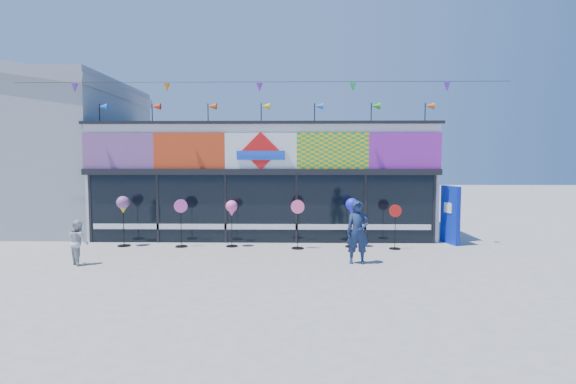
{
  "coord_description": "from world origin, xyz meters",
  "views": [
    {
      "loc": [
        1.19,
        -11.6,
        2.77
      ],
      "look_at": [
        0.94,
        2.0,
        1.82
      ],
      "focal_mm": 28.0,
      "sensor_mm": 36.0,
      "label": 1
    }
  ],
  "objects_px": {
    "blue_sign": "(450,215)",
    "child": "(78,242)",
    "spinner_4": "(352,208)",
    "adult_man": "(358,232)",
    "spinner_2": "(232,210)",
    "spinner_3": "(298,223)",
    "spinner_1": "(181,222)",
    "spinner_0": "(123,206)",
    "spinner_5": "(395,226)"
  },
  "relations": [
    {
      "from": "blue_sign",
      "to": "child",
      "type": "distance_m",
      "value": 11.43
    },
    {
      "from": "child",
      "to": "spinner_4",
      "type": "bearing_deg",
      "value": -118.53
    },
    {
      "from": "adult_man",
      "to": "child",
      "type": "distance_m",
      "value": 7.49
    },
    {
      "from": "spinner_2",
      "to": "spinner_3",
      "type": "xyz_separation_m",
      "value": [
        2.13,
        -0.31,
        -0.38
      ]
    },
    {
      "from": "spinner_1",
      "to": "spinner_4",
      "type": "relative_size",
      "value": 0.97
    },
    {
      "from": "spinner_4",
      "to": "child",
      "type": "height_order",
      "value": "spinner_4"
    },
    {
      "from": "spinner_0",
      "to": "adult_man",
      "type": "relative_size",
      "value": 0.96
    },
    {
      "from": "spinner_0",
      "to": "spinner_3",
      "type": "height_order",
      "value": "spinner_0"
    },
    {
      "from": "spinner_0",
      "to": "spinner_3",
      "type": "xyz_separation_m",
      "value": [
        5.64,
        -0.32,
        -0.49
      ]
    },
    {
      "from": "spinner_0",
      "to": "spinner_3",
      "type": "bearing_deg",
      "value": -3.21
    },
    {
      "from": "spinner_0",
      "to": "spinner_2",
      "type": "distance_m",
      "value": 3.52
    },
    {
      "from": "blue_sign",
      "to": "spinner_4",
      "type": "distance_m",
      "value": 3.44
    },
    {
      "from": "blue_sign",
      "to": "adult_man",
      "type": "height_order",
      "value": "blue_sign"
    },
    {
      "from": "spinner_3",
      "to": "spinner_5",
      "type": "height_order",
      "value": "spinner_3"
    },
    {
      "from": "spinner_0",
      "to": "spinner_1",
      "type": "relative_size",
      "value": 1.06
    },
    {
      "from": "spinner_4",
      "to": "spinner_5",
      "type": "xyz_separation_m",
      "value": [
        1.33,
        -0.32,
        -0.52
      ]
    },
    {
      "from": "spinner_2",
      "to": "spinner_4",
      "type": "bearing_deg",
      "value": 0.04
    },
    {
      "from": "blue_sign",
      "to": "spinner_2",
      "type": "distance_m",
      "value": 7.25
    },
    {
      "from": "spinner_1",
      "to": "adult_man",
      "type": "distance_m",
      "value": 5.81
    },
    {
      "from": "spinner_0",
      "to": "child",
      "type": "xyz_separation_m",
      "value": [
        -0.22,
        -2.57,
        -0.7
      ]
    },
    {
      "from": "spinner_1",
      "to": "child",
      "type": "height_order",
      "value": "spinner_1"
    },
    {
      "from": "spinner_3",
      "to": "spinner_2",
      "type": "bearing_deg",
      "value": 171.72
    },
    {
      "from": "blue_sign",
      "to": "spinner_4",
      "type": "bearing_deg",
      "value": 177.91
    },
    {
      "from": "spinner_0",
      "to": "spinner_1",
      "type": "bearing_deg",
      "value": -2.6
    },
    {
      "from": "spinner_1",
      "to": "spinner_0",
      "type": "bearing_deg",
      "value": 177.4
    },
    {
      "from": "spinner_0",
      "to": "spinner_4",
      "type": "bearing_deg",
      "value": -0.03
    },
    {
      "from": "blue_sign",
      "to": "spinner_1",
      "type": "height_order",
      "value": "blue_sign"
    },
    {
      "from": "blue_sign",
      "to": "adult_man",
      "type": "xyz_separation_m",
      "value": [
        -3.48,
        -2.98,
        -0.12
      ]
    },
    {
      "from": "blue_sign",
      "to": "spinner_4",
      "type": "relative_size",
      "value": 1.22
    },
    {
      "from": "spinner_5",
      "to": "child",
      "type": "xyz_separation_m",
      "value": [
        -8.92,
        -2.25,
        -0.14
      ]
    },
    {
      "from": "blue_sign",
      "to": "spinner_3",
      "type": "distance_m",
      "value": 5.19
    },
    {
      "from": "spinner_0",
      "to": "spinner_3",
      "type": "relative_size",
      "value": 1.06
    },
    {
      "from": "spinner_0",
      "to": "spinner_5",
      "type": "relative_size",
      "value": 1.16
    },
    {
      "from": "spinner_3",
      "to": "child",
      "type": "xyz_separation_m",
      "value": [
        -5.87,
        -2.25,
        -0.21
      ]
    },
    {
      "from": "spinner_0",
      "to": "spinner_5",
      "type": "xyz_separation_m",
      "value": [
        8.7,
        -0.32,
        -0.57
      ]
    },
    {
      "from": "child",
      "to": "spinner_3",
      "type": "bearing_deg",
      "value": -116.18
    },
    {
      "from": "spinner_5",
      "to": "child",
      "type": "height_order",
      "value": "spinner_5"
    },
    {
      "from": "blue_sign",
      "to": "child",
      "type": "bearing_deg",
      "value": -176.81
    },
    {
      "from": "spinner_4",
      "to": "adult_man",
      "type": "relative_size",
      "value": 0.93
    },
    {
      "from": "spinner_2",
      "to": "adult_man",
      "type": "bearing_deg",
      "value": -31.83
    },
    {
      "from": "child",
      "to": "spinner_2",
      "type": "bearing_deg",
      "value": -102.79
    },
    {
      "from": "spinner_0",
      "to": "child",
      "type": "height_order",
      "value": "spinner_0"
    },
    {
      "from": "spinner_1",
      "to": "spinner_3",
      "type": "bearing_deg",
      "value": -3.51
    },
    {
      "from": "blue_sign",
      "to": "child",
      "type": "xyz_separation_m",
      "value": [
        -10.96,
        -3.22,
        -0.37
      ]
    },
    {
      "from": "spinner_2",
      "to": "child",
      "type": "bearing_deg",
      "value": -145.62
    },
    {
      "from": "spinner_2",
      "to": "spinner_5",
      "type": "relative_size",
      "value": 1.07
    },
    {
      "from": "spinner_1",
      "to": "child",
      "type": "bearing_deg",
      "value": -130.5
    },
    {
      "from": "adult_man",
      "to": "child",
      "type": "relative_size",
      "value": 1.41
    },
    {
      "from": "adult_man",
      "to": "spinner_3",
      "type": "bearing_deg",
      "value": 129.8
    },
    {
      "from": "spinner_0",
      "to": "spinner_4",
      "type": "xyz_separation_m",
      "value": [
        7.37,
        -0.0,
        -0.04
      ]
    }
  ]
}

